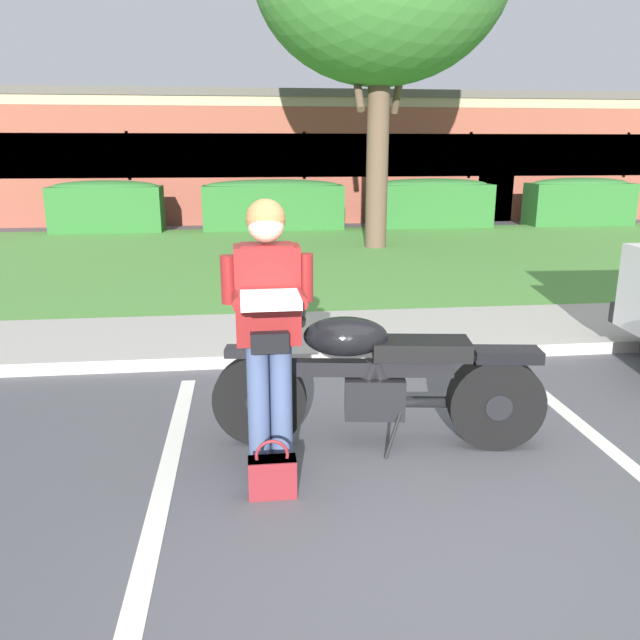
{
  "coord_description": "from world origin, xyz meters",
  "views": [
    {
      "loc": [
        -1.06,
        -2.91,
        1.99
      ],
      "look_at": [
        -0.58,
        1.2,
        0.85
      ],
      "focal_mm": 35.44,
      "sensor_mm": 36.0,
      "label": 1
    }
  ],
  "objects_px": {
    "handbag": "(272,473)",
    "hedge_left": "(107,206)",
    "motorcycle": "(391,379)",
    "brick_building": "(292,156)",
    "rider_person": "(268,319)",
    "hedge_right": "(579,201)",
    "hedge_center_right": "(430,203)",
    "hedge_center_left": "(273,204)"
  },
  "relations": [
    {
      "from": "handbag",
      "to": "hedge_left",
      "type": "xyz_separation_m",
      "value": [
        -3.34,
        12.11,
        0.51
      ]
    },
    {
      "from": "motorcycle",
      "to": "brick_building",
      "type": "bearing_deg",
      "value": 87.95
    },
    {
      "from": "hedge_left",
      "to": "brick_building",
      "type": "height_order",
      "value": "brick_building"
    },
    {
      "from": "handbag",
      "to": "brick_building",
      "type": "distance_m",
      "value": 18.04
    },
    {
      "from": "rider_person",
      "to": "handbag",
      "type": "bearing_deg",
      "value": -90.95
    },
    {
      "from": "motorcycle",
      "to": "hedge_right",
      "type": "relative_size",
      "value": 0.85
    },
    {
      "from": "hedge_center_right",
      "to": "motorcycle",
      "type": "bearing_deg",
      "value": -107.46
    },
    {
      "from": "rider_person",
      "to": "hedge_right",
      "type": "bearing_deg",
      "value": 54.8
    },
    {
      "from": "hedge_right",
      "to": "brick_building",
      "type": "xyz_separation_m",
      "value": [
        -6.91,
        5.8,
        1.06
      ]
    },
    {
      "from": "hedge_left",
      "to": "rider_person",
      "type": "bearing_deg",
      "value": -74.22
    },
    {
      "from": "motorcycle",
      "to": "hedge_center_left",
      "type": "relative_size",
      "value": 0.67
    },
    {
      "from": "rider_person",
      "to": "hedge_right",
      "type": "relative_size",
      "value": 0.65
    },
    {
      "from": "hedge_left",
      "to": "hedge_center_right",
      "type": "distance_m",
      "value": 7.8
    },
    {
      "from": "rider_person",
      "to": "hedge_center_right",
      "type": "bearing_deg",
      "value": 69.39
    },
    {
      "from": "hedge_left",
      "to": "hedge_center_right",
      "type": "height_order",
      "value": "same"
    },
    {
      "from": "handbag",
      "to": "hedge_center_left",
      "type": "height_order",
      "value": "hedge_center_left"
    },
    {
      "from": "hedge_center_left",
      "to": "hedge_center_right",
      "type": "relative_size",
      "value": 1.12
    },
    {
      "from": "rider_person",
      "to": "hedge_center_right",
      "type": "distance_m",
      "value": 12.65
    },
    {
      "from": "rider_person",
      "to": "hedge_left",
      "type": "xyz_separation_m",
      "value": [
        -3.35,
        11.84,
        -0.36
      ]
    },
    {
      "from": "hedge_center_right",
      "to": "brick_building",
      "type": "height_order",
      "value": "brick_building"
    },
    {
      "from": "hedge_right",
      "to": "hedge_center_left",
      "type": "bearing_deg",
      "value": 180.0
    },
    {
      "from": "hedge_center_left",
      "to": "hedge_right",
      "type": "distance_m",
      "value": 7.8
    },
    {
      "from": "motorcycle",
      "to": "handbag",
      "type": "height_order",
      "value": "motorcycle"
    },
    {
      "from": "hedge_center_left",
      "to": "motorcycle",
      "type": "bearing_deg",
      "value": -88.66
    },
    {
      "from": "motorcycle",
      "to": "rider_person",
      "type": "height_order",
      "value": "rider_person"
    },
    {
      "from": "brick_building",
      "to": "hedge_left",
      "type": "bearing_deg",
      "value": -129.54
    },
    {
      "from": "brick_building",
      "to": "hedge_center_right",
      "type": "bearing_deg",
      "value": -62.58
    },
    {
      "from": "hedge_center_right",
      "to": "hedge_right",
      "type": "distance_m",
      "value": 3.9
    },
    {
      "from": "hedge_center_left",
      "to": "hedge_left",
      "type": "bearing_deg",
      "value": 180.0
    },
    {
      "from": "handbag",
      "to": "motorcycle",
      "type": "bearing_deg",
      "value": 34.8
    },
    {
      "from": "handbag",
      "to": "hedge_right",
      "type": "relative_size",
      "value": 0.14
    },
    {
      "from": "motorcycle",
      "to": "hedge_center_left",
      "type": "bearing_deg",
      "value": 91.34
    },
    {
      "from": "hedge_center_left",
      "to": "hedge_right",
      "type": "height_order",
      "value": "same"
    },
    {
      "from": "motorcycle",
      "to": "handbag",
      "type": "bearing_deg",
      "value": -145.2
    },
    {
      "from": "hedge_center_right",
      "to": "brick_building",
      "type": "bearing_deg",
      "value": 117.42
    },
    {
      "from": "handbag",
      "to": "hedge_right",
      "type": "bearing_deg",
      "value": 55.4
    },
    {
      "from": "hedge_center_left",
      "to": "handbag",
      "type": "bearing_deg",
      "value": -92.64
    },
    {
      "from": "hedge_right",
      "to": "handbag",
      "type": "bearing_deg",
      "value": -124.6
    },
    {
      "from": "motorcycle",
      "to": "hedge_center_right",
      "type": "bearing_deg",
      "value": 72.54
    },
    {
      "from": "brick_building",
      "to": "rider_person",
      "type": "bearing_deg",
      "value": -94.68
    },
    {
      "from": "hedge_left",
      "to": "hedge_right",
      "type": "bearing_deg",
      "value": 0.0
    },
    {
      "from": "hedge_right",
      "to": "motorcycle",
      "type": "bearing_deg",
      "value": -123.12
    }
  ]
}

